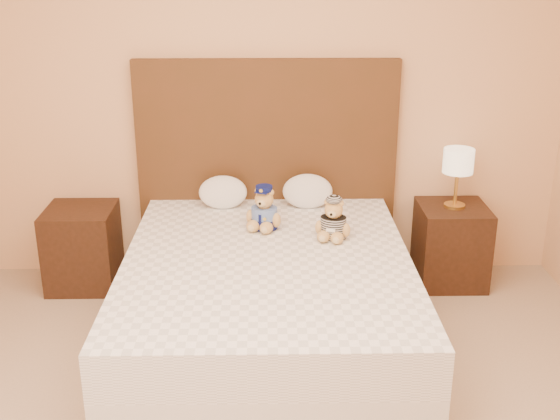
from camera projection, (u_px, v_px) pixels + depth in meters
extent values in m
cube|color=#E0AA7A|center=(266.00, 81.00, 4.61)|extent=(4.00, 0.04, 2.70)
cube|color=white|center=(268.00, 321.00, 4.05)|extent=(1.60, 2.00, 0.30)
cube|color=white|center=(268.00, 278.00, 3.95)|extent=(1.60, 2.00, 0.25)
cube|color=#4A2A16|center=(267.00, 170.00, 4.79)|extent=(1.75, 0.08, 1.50)
cube|color=#341B10|center=(83.00, 247.00, 4.73)|extent=(0.45, 0.45, 0.55)
cube|color=#341B10|center=(451.00, 245.00, 4.78)|extent=(0.45, 0.45, 0.55)
cylinder|color=gold|center=(454.00, 205.00, 4.68)|extent=(0.14, 0.14, 0.02)
cylinder|color=gold|center=(456.00, 187.00, 4.63)|extent=(0.02, 0.02, 0.26)
cylinder|color=#F1E3BD|center=(459.00, 161.00, 4.57)|extent=(0.20, 0.20, 0.16)
ellipsoid|color=white|center=(223.00, 191.00, 4.64)|extent=(0.32, 0.21, 0.23)
ellipsoid|color=white|center=(308.00, 190.00, 4.65)|extent=(0.33, 0.21, 0.23)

